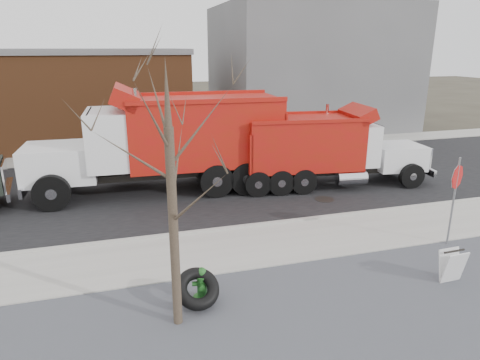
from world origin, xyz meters
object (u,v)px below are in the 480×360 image
object	(u,v)px
fire_hydrant	(202,285)
dump_truck_red_b	(170,139)
stop_sign	(456,186)
sandwich_board	(452,266)
truck_tire	(197,289)
dump_truck_red_a	(325,147)

from	to	relation	value
fire_hydrant	dump_truck_red_b	size ratio (longest dim) A/B	0.08
stop_sign	sandwich_board	distance (m)	2.58
stop_sign	dump_truck_red_b	xyz separation A→B (m)	(-6.81, 6.96, 0.30)
fire_hydrant	stop_sign	distance (m)	7.36
truck_tire	dump_truck_red_b	distance (m)	8.16
fire_hydrant	stop_sign	size ratio (longest dim) A/B	0.31
stop_sign	dump_truck_red_a	distance (m)	5.98
dump_truck_red_a	truck_tire	bearing A→B (deg)	-126.19
sandwich_board	dump_truck_red_a	distance (m)	7.73
fire_hydrant	truck_tire	world-z (taller)	truck_tire
truck_tire	sandwich_board	size ratio (longest dim) A/B	1.33
stop_sign	dump_truck_red_a	xyz separation A→B (m)	(-0.91, 5.91, -0.14)
dump_truck_red_a	dump_truck_red_b	size ratio (longest dim) A/B	0.81
dump_truck_red_b	fire_hydrant	bearing A→B (deg)	89.14
fire_hydrant	truck_tire	bearing A→B (deg)	-113.57
sandwich_board	dump_truck_red_b	bearing A→B (deg)	119.54
dump_truck_red_a	sandwich_board	bearing A→B (deg)	-87.14
fire_hydrant	stop_sign	world-z (taller)	stop_sign
fire_hydrant	dump_truck_red_a	xyz separation A→B (m)	(6.28, 6.69, 1.24)
fire_hydrant	dump_truck_red_b	distance (m)	7.94
fire_hydrant	dump_truck_red_a	size ratio (longest dim) A/B	0.10
sandwich_board	fire_hydrant	bearing A→B (deg)	168.45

